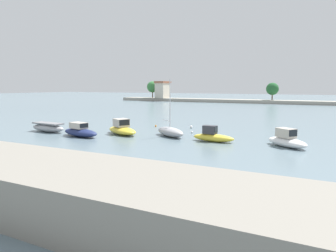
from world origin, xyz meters
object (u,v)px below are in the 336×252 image
object	(u,v)px
mooring_buoy_0	(192,132)
moored_boat_5	(287,140)
moored_boat_3	(170,132)
moored_boat_4	(213,136)
mooring_buoy_3	(156,126)
moored_boat_0	(48,127)
moored_boat_1	(80,131)
moored_boat_2	(122,129)
mooring_buoy_2	(191,127)

from	to	relation	value
mooring_buoy_0	moored_boat_5	bearing A→B (deg)	-18.39
moored_boat_3	moored_boat_4	bearing A→B (deg)	23.70
mooring_buoy_0	mooring_buoy_3	size ratio (longest dim) A/B	1.02
moored_boat_0	moored_boat_1	distance (m)	6.01
moored_boat_3	moored_boat_5	bearing A→B (deg)	32.28
moored_boat_3	mooring_buoy_3	xyz separation A→B (m)	(-5.60, 6.40, -0.39)
moored_boat_4	mooring_buoy_3	world-z (taller)	moored_boat_4
moored_boat_2	mooring_buoy_2	bearing A→B (deg)	88.49
moored_boat_3	mooring_buoy_0	xyz separation A→B (m)	(1.14, 3.24, -0.38)
mooring_buoy_2	moored_boat_1	bearing A→B (deg)	-123.26
mooring_buoy_0	mooring_buoy_2	xyz separation A→B (m)	(-1.90, 4.06, 0.05)
moored_boat_0	moored_boat_3	distance (m)	15.12
moored_boat_3	moored_boat_1	bearing A→B (deg)	-116.88
moored_boat_3	moored_boat_4	distance (m)	5.40
mooring_buoy_0	moored_boat_4	bearing A→B (deg)	-45.45
mooring_buoy_2	mooring_buoy_0	bearing A→B (deg)	-64.95
mooring_buoy_0	mooring_buoy_2	size ratio (longest dim) A/B	0.73
moored_boat_3	moored_boat_4	world-z (taller)	moored_boat_3
moored_boat_3	moored_boat_5	size ratio (longest dim) A/B	1.36
moored_boat_3	mooring_buoy_0	distance (m)	3.45
moored_boat_2	mooring_buoy_0	size ratio (longest dim) A/B	21.76
moored_boat_3	moored_boat_2	bearing A→B (deg)	-132.68
moored_boat_2	moored_boat_5	size ratio (longest dim) A/B	1.24
moored_boat_1	moored_boat_2	distance (m)	4.65
moored_boat_0	moored_boat_4	xyz separation A→B (m)	(19.92, 2.87, -0.02)
moored_boat_4	mooring_buoy_2	distance (m)	10.29
moored_boat_0	moored_boat_2	xyz separation A→B (m)	(9.04, 2.59, 0.06)
moored_boat_5	mooring_buoy_0	world-z (taller)	moored_boat_5
mooring_buoy_0	mooring_buoy_3	world-z (taller)	mooring_buoy_0
moored_boat_4	moored_boat_5	xyz separation A→B (m)	(6.92, 0.55, 0.07)
moored_boat_0	mooring_buoy_0	bearing A→B (deg)	28.68
moored_boat_0	moored_boat_4	size ratio (longest dim) A/B	1.24
moored_boat_3	mooring_buoy_2	world-z (taller)	moored_boat_3
mooring_buoy_2	moored_boat_2	bearing A→B (deg)	-119.28
moored_boat_0	moored_boat_1	size ratio (longest dim) A/B	0.98
moored_boat_3	mooring_buoy_2	size ratio (longest dim) A/B	17.44
moored_boat_4	mooring_buoy_2	bearing A→B (deg)	129.58
moored_boat_1	mooring_buoy_3	size ratio (longest dim) A/B	21.53
moored_boat_4	mooring_buoy_3	bearing A→B (deg)	149.25
moored_boat_5	mooring_buoy_3	size ratio (longest dim) A/B	17.92
moored_boat_2	moored_boat_3	bearing A→B (deg)	40.70
moored_boat_2	moored_boat_4	distance (m)	10.89
moored_boat_2	moored_boat_5	world-z (taller)	moored_boat_2
moored_boat_1	mooring_buoy_3	world-z (taller)	moored_boat_1
moored_boat_1	moored_boat_4	world-z (taller)	moored_boat_4
moored_boat_3	mooring_buoy_2	distance (m)	7.35
moored_boat_1	mooring_buoy_3	bearing A→B (deg)	86.35
moored_boat_3	mooring_buoy_0	size ratio (longest dim) A/B	23.77
moored_boat_1	moored_boat_5	distance (m)	21.34
moored_boat_2	moored_boat_3	size ratio (longest dim) A/B	0.92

